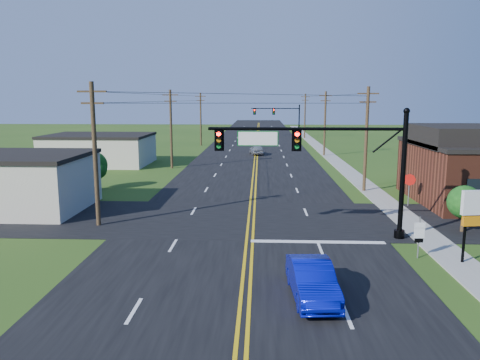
{
  "coord_description": "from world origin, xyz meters",
  "views": [
    {
      "loc": [
        0.74,
        -18.4,
        7.95
      ],
      "look_at": [
        -0.49,
        10.0,
        3.01
      ],
      "focal_mm": 35.0,
      "sensor_mm": 36.0,
      "label": 1
    }
  ],
  "objects_px": {
    "signal_mast_main": "(324,156)",
    "stop_sign": "(409,183)",
    "blue_car": "(312,281)",
    "signal_mast_far": "(278,116)",
    "route_sign": "(419,234)"
  },
  "relations": [
    {
      "from": "signal_mast_main",
      "to": "blue_car",
      "type": "bearing_deg",
      "value": -99.86
    },
    {
      "from": "stop_sign",
      "to": "signal_mast_far",
      "type": "bearing_deg",
      "value": 118.88
    },
    {
      "from": "blue_car",
      "to": "stop_sign",
      "type": "distance_m",
      "value": 19.12
    },
    {
      "from": "stop_sign",
      "to": "blue_car",
      "type": "bearing_deg",
      "value": -95.92
    },
    {
      "from": "signal_mast_far",
      "to": "stop_sign",
      "type": "xyz_separation_m",
      "value": [
        7.43,
        -63.66,
        -2.77
      ]
    },
    {
      "from": "signal_mast_main",
      "to": "stop_sign",
      "type": "xyz_separation_m",
      "value": [
        7.53,
        8.34,
        -2.97
      ]
    },
    {
      "from": "stop_sign",
      "to": "signal_mast_main",
      "type": "bearing_deg",
      "value": -109.86
    },
    {
      "from": "signal_mast_far",
      "to": "blue_car",
      "type": "xyz_separation_m",
      "value": [
        -1.58,
        -80.5,
        -3.8
      ]
    },
    {
      "from": "signal_mast_far",
      "to": "route_sign",
      "type": "height_order",
      "value": "signal_mast_far"
    },
    {
      "from": "signal_mast_main",
      "to": "stop_sign",
      "type": "relative_size",
      "value": 4.58
    },
    {
      "from": "signal_mast_far",
      "to": "route_sign",
      "type": "distance_m",
      "value": 75.58
    },
    {
      "from": "signal_mast_main",
      "to": "route_sign",
      "type": "height_order",
      "value": "signal_mast_main"
    },
    {
      "from": "signal_mast_far",
      "to": "stop_sign",
      "type": "bearing_deg",
      "value": -83.34
    },
    {
      "from": "signal_mast_main",
      "to": "blue_car",
      "type": "distance_m",
      "value": 9.51
    },
    {
      "from": "signal_mast_main",
      "to": "signal_mast_far",
      "type": "relative_size",
      "value": 1.03
    }
  ]
}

